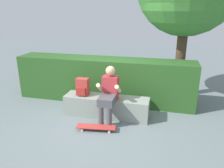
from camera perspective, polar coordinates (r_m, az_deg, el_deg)
ground_plane at (r=4.96m, az=-2.31°, el=-9.59°), size 24.00×24.00×0.00m
bench_main at (r=5.09m, az=-1.47°, el=-5.83°), size 1.95×0.47×0.47m
person_skater at (r=4.70m, az=-0.83°, el=-2.30°), size 0.49×0.62×1.22m
skateboard_near_person at (r=4.58m, az=-4.18°, el=-11.12°), size 0.82×0.31×0.09m
backpack_on_bench at (r=5.09m, az=-7.69°, el=-0.81°), size 0.28×0.23×0.40m
hedge_row at (r=5.84m, az=-2.10°, el=1.11°), size 4.68×0.72×1.16m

